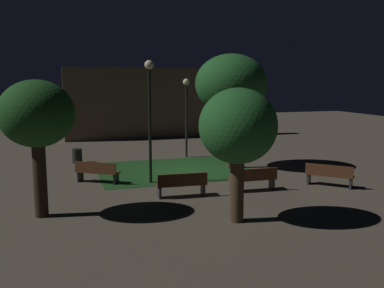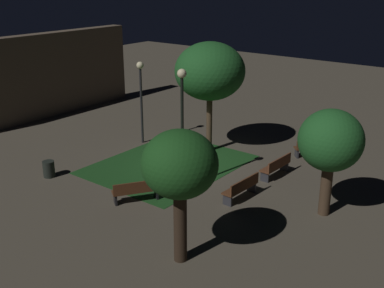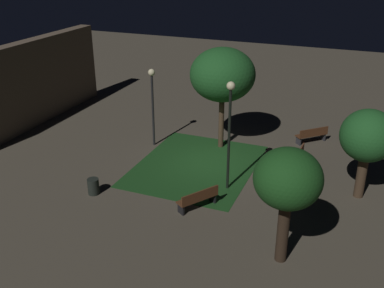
% 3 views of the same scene
% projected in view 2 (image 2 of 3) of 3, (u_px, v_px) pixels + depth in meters
% --- Properties ---
extents(ground_plane, '(60.00, 60.00, 0.00)m').
position_uv_depth(ground_plane, '(182.00, 164.00, 22.05)').
color(ground_plane, '#4C4438').
extents(grass_lawn, '(6.96, 5.53, 0.01)m').
position_uv_depth(grass_lawn, '(169.00, 164.00, 22.00)').
color(grass_lawn, '#194219').
rests_on(grass_lawn, ground).
extents(bench_path_side, '(1.82, 0.57, 0.88)m').
position_uv_depth(bench_path_side, '(242.00, 188.00, 18.50)').
color(bench_path_side, '#512D19').
rests_on(bench_path_side, ground).
extents(bench_near_trees, '(1.82, 0.55, 0.88)m').
position_uv_depth(bench_near_trees, '(277.00, 166.00, 20.56)').
color(bench_near_trees, brown).
rests_on(bench_near_trees, ground).
extents(bench_front_right, '(1.60, 1.63, 0.88)m').
position_uv_depth(bench_front_right, '(314.00, 148.00, 22.72)').
color(bench_front_right, '#512D19').
rests_on(bench_front_right, ground).
extents(bench_front_left, '(1.77, 1.39, 0.88)m').
position_uv_depth(bench_front_left, '(136.00, 190.00, 18.25)').
color(bench_front_left, '#512D19').
rests_on(bench_front_left, ground).
extents(tree_lawn_side, '(2.23, 2.23, 4.16)m').
position_uv_depth(tree_lawn_side, '(180.00, 166.00, 13.67)').
color(tree_lawn_side, '#2D2116').
rests_on(tree_lawn_side, ground).
extents(tree_right_canopy, '(3.32, 3.32, 5.32)m').
position_uv_depth(tree_right_canopy, '(210.00, 72.00, 22.40)').
color(tree_right_canopy, '#423021').
rests_on(tree_right_canopy, ground).
extents(tree_back_left, '(2.26, 2.26, 3.93)m').
position_uv_depth(tree_back_left, '(331.00, 142.00, 16.57)').
color(tree_back_left, '#423021').
rests_on(tree_back_left, ground).
extents(lamp_post_path_center, '(0.36, 0.36, 4.90)m').
position_uv_depth(lamp_post_path_center, '(182.00, 110.00, 18.51)').
color(lamp_post_path_center, black).
rests_on(lamp_post_path_center, ground).
extents(lamp_post_plaza_east, '(0.36, 0.36, 4.19)m').
position_uv_depth(lamp_post_plaza_east, '(141.00, 88.00, 23.90)').
color(lamp_post_plaza_east, black).
rests_on(lamp_post_plaza_east, ground).
extents(trash_bin, '(0.50, 0.50, 0.71)m').
position_uv_depth(trash_bin, '(49.00, 169.00, 20.57)').
color(trash_bin, black).
rests_on(trash_bin, ground).
extents(building_wall_backdrop, '(12.44, 0.80, 4.96)m').
position_uv_depth(building_wall_backdrop, '(44.00, 76.00, 28.75)').
color(building_wall_backdrop, brown).
rests_on(building_wall_backdrop, ground).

